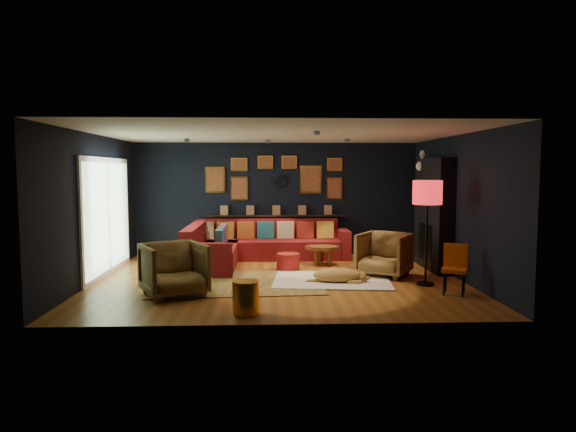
{
  "coord_description": "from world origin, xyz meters",
  "views": [
    {
      "loc": [
        -0.2,
        -9.13,
        1.95
      ],
      "look_at": [
        0.18,
        0.3,
        1.12
      ],
      "focal_mm": 32.0,
      "sensor_mm": 36.0,
      "label": 1
    }
  ],
  "objects_px": {
    "armchair_left": "(174,267)",
    "floor_lamp": "(427,197)",
    "coffee_table": "(322,250)",
    "orange_chair": "(455,265)",
    "sectional": "(248,247)",
    "gold_stool": "(246,298)",
    "dog": "(337,272)",
    "armchair_right": "(384,252)",
    "pouf": "(288,261)"
  },
  "relations": [
    {
      "from": "sectional",
      "to": "armchair_left",
      "type": "xyz_separation_m",
      "value": [
        -1.05,
        -3.0,
        0.14
      ]
    },
    {
      "from": "gold_stool",
      "to": "sectional",
      "type": "bearing_deg",
      "value": 91.61
    },
    {
      "from": "sectional",
      "to": "armchair_left",
      "type": "height_order",
      "value": "armchair_left"
    },
    {
      "from": "orange_chair",
      "to": "floor_lamp",
      "type": "height_order",
      "value": "floor_lamp"
    },
    {
      "from": "sectional",
      "to": "gold_stool",
      "type": "distance_m",
      "value": 4.06
    },
    {
      "from": "armchair_left",
      "to": "floor_lamp",
      "type": "distance_m",
      "value": 4.34
    },
    {
      "from": "orange_chair",
      "to": "armchair_right",
      "type": "bearing_deg",
      "value": 145.39
    },
    {
      "from": "coffee_table",
      "to": "sectional",
      "type": "bearing_deg",
      "value": 165.01
    },
    {
      "from": "dog",
      "to": "coffee_table",
      "type": "bearing_deg",
      "value": 98.54
    },
    {
      "from": "floor_lamp",
      "to": "gold_stool",
      "type": "bearing_deg",
      "value": -150.76
    },
    {
      "from": "floor_lamp",
      "to": "armchair_right",
      "type": "bearing_deg",
      "value": 124.46
    },
    {
      "from": "coffee_table",
      "to": "pouf",
      "type": "bearing_deg",
      "value": -143.32
    },
    {
      "from": "sectional",
      "to": "armchair_right",
      "type": "xyz_separation_m",
      "value": [
        2.58,
        -1.6,
        0.12
      ]
    },
    {
      "from": "sectional",
      "to": "floor_lamp",
      "type": "distance_m",
      "value": 4.1
    },
    {
      "from": "dog",
      "to": "orange_chair",
      "type": "bearing_deg",
      "value": -17.99
    },
    {
      "from": "orange_chair",
      "to": "floor_lamp",
      "type": "distance_m",
      "value": 1.25
    },
    {
      "from": "dog",
      "to": "pouf",
      "type": "bearing_deg",
      "value": 129.5
    },
    {
      "from": "gold_stool",
      "to": "floor_lamp",
      "type": "bearing_deg",
      "value": 29.24
    },
    {
      "from": "armchair_left",
      "to": "armchair_right",
      "type": "relative_size",
      "value": 1.03
    },
    {
      "from": "sectional",
      "to": "coffee_table",
      "type": "bearing_deg",
      "value": -14.99
    },
    {
      "from": "coffee_table",
      "to": "armchair_right",
      "type": "height_order",
      "value": "armchair_right"
    },
    {
      "from": "pouf",
      "to": "orange_chair",
      "type": "xyz_separation_m",
      "value": [
        2.58,
        -2.03,
        0.28
      ]
    },
    {
      "from": "coffee_table",
      "to": "armchair_right",
      "type": "distance_m",
      "value": 1.57
    },
    {
      "from": "coffee_table",
      "to": "orange_chair",
      "type": "distance_m",
      "value": 3.17
    },
    {
      "from": "sectional",
      "to": "dog",
      "type": "bearing_deg",
      "value": -53.59
    },
    {
      "from": "armchair_left",
      "to": "gold_stool",
      "type": "xyz_separation_m",
      "value": [
        1.16,
        -1.06,
        -0.23
      ]
    },
    {
      "from": "pouf",
      "to": "orange_chair",
      "type": "relative_size",
      "value": 0.58
    },
    {
      "from": "gold_stool",
      "to": "floor_lamp",
      "type": "distance_m",
      "value": 3.67
    },
    {
      "from": "pouf",
      "to": "armchair_left",
      "type": "height_order",
      "value": "armchair_left"
    },
    {
      "from": "pouf",
      "to": "dog",
      "type": "xyz_separation_m",
      "value": [
        0.8,
        -1.23,
        0.02
      ]
    },
    {
      "from": "armchair_right",
      "to": "floor_lamp",
      "type": "relative_size",
      "value": 0.5
    },
    {
      "from": "orange_chair",
      "to": "dog",
      "type": "height_order",
      "value": "orange_chair"
    },
    {
      "from": "pouf",
      "to": "floor_lamp",
      "type": "height_order",
      "value": "floor_lamp"
    },
    {
      "from": "coffee_table",
      "to": "floor_lamp",
      "type": "relative_size",
      "value": 0.47
    },
    {
      "from": "armchair_left",
      "to": "gold_stool",
      "type": "relative_size",
      "value": 2.02
    },
    {
      "from": "floor_lamp",
      "to": "orange_chair",
      "type": "bearing_deg",
      "value": -65.66
    },
    {
      "from": "dog",
      "to": "armchair_right",
      "type": "bearing_deg",
      "value": 38.02
    },
    {
      "from": "orange_chair",
      "to": "coffee_table",
      "type": "bearing_deg",
      "value": 150.66
    },
    {
      "from": "armchair_right",
      "to": "coffee_table",
      "type": "bearing_deg",
      "value": 162.97
    },
    {
      "from": "sectional",
      "to": "dog",
      "type": "distance_m",
      "value": 2.72
    },
    {
      "from": "coffee_table",
      "to": "orange_chair",
      "type": "xyz_separation_m",
      "value": [
        1.84,
        -2.58,
        0.14
      ]
    },
    {
      "from": "coffee_table",
      "to": "pouf",
      "type": "xyz_separation_m",
      "value": [
        -0.73,
        -0.55,
        -0.14
      ]
    },
    {
      "from": "armchair_right",
      "to": "gold_stool",
      "type": "distance_m",
      "value": 3.49
    },
    {
      "from": "coffee_table",
      "to": "gold_stool",
      "type": "height_order",
      "value": "gold_stool"
    },
    {
      "from": "pouf",
      "to": "floor_lamp",
      "type": "bearing_deg",
      "value": -31.7
    },
    {
      "from": "sectional",
      "to": "gold_stool",
      "type": "height_order",
      "value": "sectional"
    },
    {
      "from": "coffee_table",
      "to": "armchair_left",
      "type": "bearing_deg",
      "value": -135.16
    },
    {
      "from": "armchair_left",
      "to": "gold_stool",
      "type": "bearing_deg",
      "value": -70.15
    },
    {
      "from": "coffee_table",
      "to": "orange_chair",
      "type": "bearing_deg",
      "value": -54.46
    },
    {
      "from": "armchair_left",
      "to": "floor_lamp",
      "type": "height_order",
      "value": "floor_lamp"
    }
  ]
}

